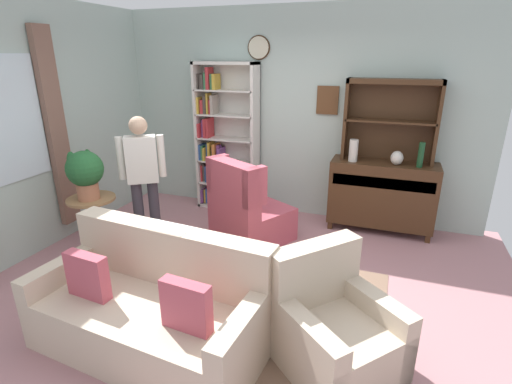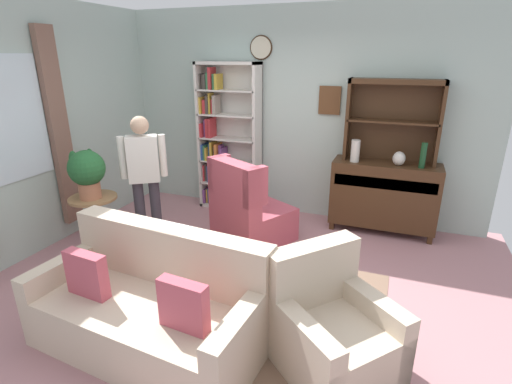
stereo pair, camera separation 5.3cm
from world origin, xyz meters
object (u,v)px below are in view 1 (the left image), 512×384
sideboard_hutch (391,109)px  person_reading (143,174)px  bookshelf (223,138)px  coffee_table (214,262)px  vase_tall (353,151)px  wingback_chair (247,212)px  book_stack (201,250)px  armchair_floral (333,330)px  potted_plant_small (119,245)px  bottle_wine (421,155)px  vase_round (397,158)px  plant_stand (94,220)px  couch_floral (153,310)px  sideboard (382,193)px  potted_plant_large (85,171)px

sideboard_hutch → person_reading: 3.06m
bookshelf → coffee_table: (0.87, -2.15, -0.70)m
vase_tall → bookshelf: bearing=175.0°
wingback_chair → book_stack: (-0.02, -1.16, 0.07)m
armchair_floral → potted_plant_small: (-2.46, 0.71, -0.09)m
sideboard_hutch → bottle_wine: size_ratio=3.63×
vase_round → plant_stand: 3.63m
person_reading → bookshelf: bearing=78.2°
couch_floral → plant_stand: (-1.48, 1.05, 0.11)m
coffee_table → plant_stand: bearing=170.0°
sideboard → armchair_floral: sideboard is taller
sideboard_hutch → vase_tall: 0.66m
coffee_table → couch_floral: bearing=-102.3°
vase_round → couch_floral: size_ratio=0.09×
potted_plant_small → person_reading: 0.84m
vase_round → armchair_floral: vase_round is taller
bookshelf → vase_tall: bookshelf is taller
bottle_wine → potted_plant_small: 3.62m
armchair_floral → potted_plant_small: armchair_floral is taller
sideboard → wingback_chair: (-1.51, -0.89, -0.13)m
wingback_chair → sideboard_hutch: bearing=33.5°
book_stack → sideboard_hutch: bearing=54.7°
sideboard → potted_plant_large: 3.56m
plant_stand → potted_plant_large: (0.00, -0.03, 0.58)m
vase_round → couch_floral: bearing=-121.4°
vase_tall → person_reading: bearing=-148.6°
couch_floral → potted_plant_small: size_ratio=5.49×
bottle_wine → coffee_table: (-1.77, -1.97, -0.72)m
sideboard_hutch → plant_stand: size_ratio=1.60×
bookshelf → armchair_floral: (2.07, -2.64, -0.76)m
sideboard → person_reading: bearing=-151.2°
plant_stand → wingback_chair: bearing=30.2°
couch_floral → potted_plant_small: bearing=138.7°
person_reading → coffee_table: 1.46m
vase_tall → wingback_chair: size_ratio=0.26×
armchair_floral → coffee_table: size_ratio=1.35×
sideboard → coffee_table: size_ratio=1.62×
wingback_chair → potted_plant_small: size_ratio=3.17×
potted_plant_small → person_reading: (0.08, 0.44, 0.71)m
vase_round → potted_plant_large: potted_plant_large is taller
couch_floral → vase_tall: bearing=67.1°
book_stack → potted_plant_small: bearing=169.9°
vase_tall → person_reading: (-2.18, -1.33, -0.15)m
bookshelf → book_stack: bearing=-71.2°
potted_plant_large → book_stack: (1.49, -0.24, -0.55)m
couch_floral → potted_plant_small: 1.48m
couch_floral → book_stack: bearing=88.6°
sideboard → book_stack: bearing=-126.7°
sideboard_hutch → armchair_floral: 2.96m
potted_plant_small → coffee_table: coffee_table is taller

